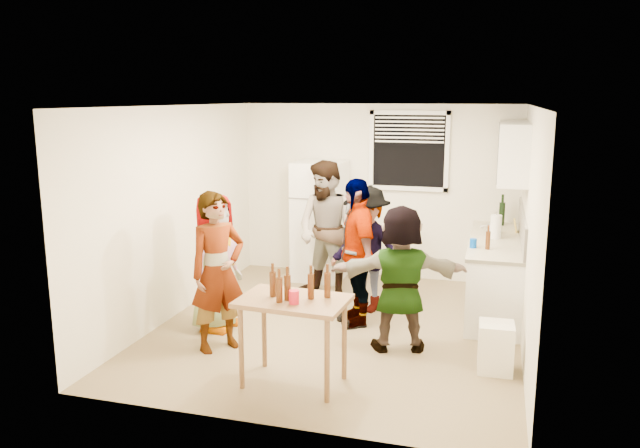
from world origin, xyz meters
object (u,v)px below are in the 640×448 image
(kettle, at_px, (493,234))
(guest_orange, at_px, (398,348))
(refrigerator, at_px, (320,221))
(wine_bottle, at_px, (501,225))
(red_cup, at_px, (294,304))
(serving_table, at_px, (294,383))
(guest_grey, at_px, (217,328))
(guest_stripe, at_px, (220,348))
(beer_bottle_counter, at_px, (487,249))
(beer_bottle_table, at_px, (279,302))
(trash_bin, at_px, (496,346))
(guest_back_right, at_px, (365,310))
(guest_back_left, at_px, (327,296))
(blue_cup, at_px, (473,248))
(guest_black, at_px, (355,323))

(kettle, distance_m, guest_orange, 2.24)
(refrigerator, xyz_separation_m, wine_bottle, (2.50, 0.13, 0.05))
(red_cup, bearing_deg, kettle, 61.58)
(refrigerator, height_order, serving_table, refrigerator)
(guest_grey, xyz_separation_m, guest_stripe, (0.28, -0.53, 0.00))
(refrigerator, bearing_deg, beer_bottle_counter, -29.18)
(beer_bottle_table, bearing_deg, trash_bin, 25.81)
(beer_bottle_counter, bearing_deg, guest_back_right, 175.00)
(kettle, distance_m, serving_table, 3.49)
(guest_stripe, bearing_deg, serving_table, -81.71)
(serving_table, bearing_deg, wine_bottle, 62.76)
(red_cup, distance_m, guest_orange, 1.63)
(wine_bottle, relative_size, guest_back_right, 0.20)
(beer_bottle_table, distance_m, guest_back_left, 2.80)
(guest_orange, bearing_deg, beer_bottle_table, 37.71)
(guest_stripe, relative_size, guest_back_right, 1.08)
(refrigerator, relative_size, guest_orange, 1.10)
(wine_bottle, xyz_separation_m, blue_cup, (-0.31, -1.42, 0.00))
(kettle, xyz_separation_m, red_cup, (-1.64, -3.04, -0.08))
(guest_back_left, distance_m, guest_back_right, 0.70)
(guest_stripe, height_order, guest_back_left, guest_back_left)
(guest_grey, bearing_deg, beer_bottle_counter, -64.25)
(refrigerator, xyz_separation_m, blue_cup, (2.19, -1.28, 0.05))
(kettle, height_order, guest_stripe, kettle)
(refrigerator, bearing_deg, wine_bottle, 2.99)
(beer_bottle_counter, bearing_deg, red_cup, -126.30)
(beer_bottle_table, bearing_deg, guest_stripe, 143.05)
(serving_table, relative_size, guest_black, 0.57)
(refrigerator, distance_m, serving_table, 3.53)
(trash_bin, height_order, guest_orange, trash_bin)
(guest_black, bearing_deg, serving_table, -34.72)
(guest_back_left, bearing_deg, guest_grey, -103.70)
(trash_bin, relative_size, beer_bottle_table, 2.14)
(serving_table, xyz_separation_m, guest_stripe, (-1.00, 0.57, 0.00))
(trash_bin, distance_m, guest_grey, 3.10)
(trash_bin, height_order, guest_back_left, trash_bin)
(refrigerator, bearing_deg, guest_black, -61.51)
(guest_orange, bearing_deg, refrigerator, -72.03)
(beer_bottle_table, height_order, red_cup, beer_bottle_table)
(beer_bottle_table, distance_m, guest_black, 2.00)
(guest_black, bearing_deg, kettle, 101.70)
(refrigerator, xyz_separation_m, kettle, (2.40, -0.44, 0.05))
(refrigerator, bearing_deg, guest_grey, -104.49)
(serving_table, bearing_deg, guest_orange, 52.95)
(serving_table, bearing_deg, kettle, 59.79)
(guest_stripe, distance_m, guest_back_right, 2.02)
(blue_cup, relative_size, guest_orange, 0.07)
(kettle, bearing_deg, guest_grey, -145.51)
(beer_bottle_counter, xyz_separation_m, guest_orange, (-0.84, -0.98, -0.90))
(wine_bottle, bearing_deg, guest_black, -131.39)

